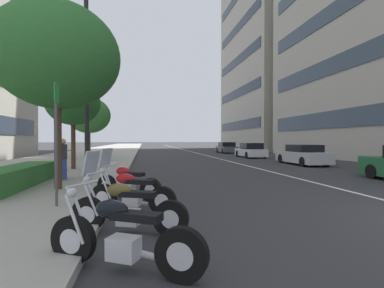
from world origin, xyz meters
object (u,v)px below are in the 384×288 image
motorcycle_far_end_row (127,185)px  street_tree_near_plaza_corner (89,115)px  parking_sign_by_curb (56,133)px  motorcycle_second_in_row (131,194)px  car_lead_in_lane (251,151)px  car_far_down_avenue (227,148)px  pedestrian_on_plaza (63,159)px  motorcycle_nearest_camera (126,209)px  street_tree_far_plaza (73,103)px  motorcycle_by_sign_pole (122,239)px  street_tree_by_lamp_post (57,57)px  car_approaching_light (303,155)px  street_lamp_with_banners (95,52)px

motorcycle_far_end_row → street_tree_near_plaza_corner: street_tree_near_plaza_corner is taller
parking_sign_by_curb → motorcycle_second_in_row: bearing=-99.8°
car_lead_in_lane → parking_sign_by_curb: parking_sign_by_curb is taller
car_far_down_avenue → pedestrian_on_plaza: pedestrian_on_plaza is taller
motorcycle_nearest_camera → pedestrian_on_plaza: (6.29, 2.74, 0.50)m
street_tree_far_plaza → pedestrian_on_plaza: street_tree_far_plaza is taller
motorcycle_by_sign_pole → street_tree_near_plaza_corner: size_ratio=0.40×
street_tree_by_lamp_post → motorcycle_second_in_row: bearing=-139.5°
motorcycle_by_sign_pole → pedestrian_on_plaza: (7.78, 2.78, 0.51)m
motorcycle_second_in_row → street_tree_near_plaza_corner: 18.07m
car_approaching_light → motorcycle_second_in_row: bearing=135.7°
car_far_down_avenue → street_tree_near_plaza_corner: (-10.43, 14.77, 3.01)m
parking_sign_by_curb → street_lamp_with_banners: bearing=0.2°
car_lead_in_lane → street_tree_by_lamp_post: (-15.89, 12.61, 3.61)m
motorcycle_nearest_camera → parking_sign_by_curb: bearing=-26.1°
car_lead_in_lane → street_tree_near_plaza_corner: bearing=96.3°
motorcycle_by_sign_pole → street_tree_far_plaza: (11.90, 3.36, 3.18)m
car_lead_in_lane → parking_sign_by_curb: size_ratio=1.48×
parking_sign_by_curb → street_tree_far_plaza: street_tree_far_plaza is taller
motorcycle_nearest_camera → car_approaching_light: 16.38m
motorcycle_second_in_row → parking_sign_by_curb: parking_sign_by_curb is taller
street_tree_by_lamp_post → street_tree_near_plaza_corner: (14.59, 1.75, -0.59)m
car_far_down_avenue → street_tree_by_lamp_post: size_ratio=0.73×
motorcycle_by_sign_pole → motorcycle_far_end_row: bearing=-59.7°
motorcycle_by_sign_pole → motorcycle_far_end_row: motorcycle_by_sign_pole is taller
motorcycle_far_end_row → street_tree_near_plaza_corner: 16.64m
parking_sign_by_curb → street_tree_near_plaza_corner: (17.02, 2.41, 1.81)m
motorcycle_by_sign_pole → street_tree_far_plaza: street_tree_far_plaza is taller
car_approaching_light → car_lead_in_lane: size_ratio=1.05×
pedestrian_on_plaza → motorcycle_second_in_row: bearing=98.6°
motorcycle_by_sign_pole → car_lead_in_lane: car_lead_in_lane is taller
car_lead_in_lane → car_approaching_light: bearing=-174.7°
motorcycle_by_sign_pole → car_lead_in_lane: bearing=-87.5°
car_lead_in_lane → street_tree_far_plaza: (-9.66, 13.62, 2.97)m
motorcycle_nearest_camera → car_lead_in_lane: 22.56m
street_lamp_with_banners → street_tree_far_plaza: bearing=26.8°
car_far_down_avenue → parking_sign_by_curb: 30.13m
motorcycle_second_in_row → street_tree_by_lamp_post: size_ratio=0.35×
car_approaching_light → car_lead_in_lane: bearing=5.1°
motorcycle_nearest_camera → street_tree_near_plaza_corner: street_tree_near_plaza_corner is taller
street_tree_near_plaza_corner → motorcycle_second_in_row: bearing=-166.7°
motorcycle_nearest_camera → pedestrian_on_plaza: bearing=-46.2°
motorcycle_nearest_camera → car_lead_in_lane: motorcycle_nearest_camera is taller
motorcycle_by_sign_pole → car_far_down_avenue: (30.69, -10.66, 0.22)m
motorcycle_by_sign_pole → street_tree_by_lamp_post: (5.67, 2.35, 3.82)m
street_tree_far_plaza → pedestrian_on_plaza: size_ratio=2.95×
street_lamp_with_banners → street_tree_near_plaza_corner: 11.96m
parking_sign_by_curb → street_tree_by_lamp_post: bearing=15.0°
motorcycle_by_sign_pole → car_lead_in_lane: size_ratio=0.48×
motorcycle_second_in_row → car_lead_in_lane: 21.27m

